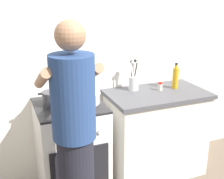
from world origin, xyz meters
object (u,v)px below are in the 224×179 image
object	(u,v)px
pot	(52,99)
utensil_crock	(133,81)
person	(75,142)
oil_bottle	(175,78)
stove_range	(71,149)
spice_bottle	(160,86)
mixing_bowl	(84,97)

from	to	relation	value
pot	utensil_crock	size ratio (longest dim) A/B	0.76
pot	person	world-z (taller)	person
oil_bottle	stove_range	bearing A→B (deg)	-177.47
stove_range	pot	bearing A→B (deg)	169.22
utensil_crock	oil_bottle	world-z (taller)	utensil_crock
oil_bottle	person	bearing A→B (deg)	-152.15
pot	spice_bottle	distance (m)	1.10
stove_range	pot	distance (m)	0.53
stove_range	oil_bottle	xyz separation A→B (m)	(1.13, 0.05, 0.56)
pot	oil_bottle	size ratio (longest dim) A/B	0.90
pot	oil_bottle	bearing A→B (deg)	1.06
stove_range	oil_bottle	distance (m)	1.27
stove_range	mixing_bowl	size ratio (longest dim) A/B	3.06
person	oil_bottle	bearing A→B (deg)	27.85
stove_range	mixing_bowl	bearing A→B (deg)	-3.90
spice_bottle	oil_bottle	distance (m)	0.19
stove_range	utensil_crock	bearing A→B (deg)	12.70
person	pot	bearing A→B (deg)	92.53
spice_bottle	mixing_bowl	bearing A→B (deg)	-176.03
utensil_crock	stove_range	bearing A→B (deg)	-167.30
mixing_bowl	utensil_crock	size ratio (longest dim) A/B	0.93
mixing_bowl	utensil_crock	distance (m)	0.59
pot	person	xyz separation A→B (m)	(0.03, -0.63, -0.10)
mixing_bowl	oil_bottle	size ratio (longest dim) A/B	1.10
stove_range	oil_bottle	world-z (taller)	oil_bottle
utensil_crock	spice_bottle	xyz separation A→B (m)	(0.25, -0.11, -0.05)
stove_range	utensil_crock	world-z (taller)	utensil_crock
pot	mixing_bowl	world-z (taller)	pot
stove_range	pot	world-z (taller)	pot
stove_range	person	distance (m)	0.74
oil_bottle	person	distance (m)	1.42
mixing_bowl	person	world-z (taller)	person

